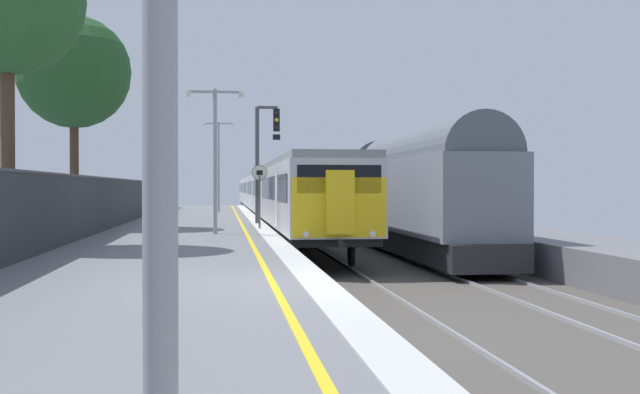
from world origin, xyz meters
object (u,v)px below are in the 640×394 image
freight_train_adjacent_track (355,188)px  platform_lamp_mid (215,147)px  signal_gantry (263,150)px  platform_lamp_far (219,159)px  commuter_train_at_platform (270,192)px  background_tree_left (10,4)px  background_tree_centre (76,75)px  speed_limit_sign (260,188)px

freight_train_adjacent_track → platform_lamp_mid: platform_lamp_mid is taller
freight_train_adjacent_track → signal_gantry: (-5.48, -7.83, 1.65)m
platform_lamp_mid → platform_lamp_far: bearing=90.0°
commuter_train_at_platform → signal_gantry: bearing=-94.5°
signal_gantry → background_tree_left: 14.65m
freight_train_adjacent_track → commuter_train_at_platform: bearing=110.2°
platform_lamp_mid → platform_lamp_far: size_ratio=0.85×
platform_lamp_mid → platform_lamp_far: 23.18m
platform_lamp_far → background_tree_centre: (-5.45, -18.45, 2.58)m
platform_lamp_mid → background_tree_centre: background_tree_centre is taller
platform_lamp_mid → background_tree_left: background_tree_left is taller
speed_limit_sign → platform_lamp_mid: size_ratio=0.50×
background_tree_left → background_tree_centre: background_tree_left is taller
platform_lamp_far → background_tree_left: 28.69m
commuter_train_at_platform → signal_gantry: 18.90m
speed_limit_sign → platform_lamp_far: size_ratio=0.42×
background_tree_left → commuter_train_at_platform: bearing=73.9°
platform_lamp_far → commuter_train_at_platform: bearing=39.7°
freight_train_adjacent_track → speed_limit_sign: size_ratio=17.65×
background_tree_left → background_tree_centre: (-0.03, 9.55, -0.53)m
speed_limit_sign → freight_train_adjacent_track: bearing=64.1°
commuter_train_at_platform → speed_limit_sign: 23.01m
platform_lamp_far → freight_train_adjacent_track: bearing=-46.8°
freight_train_adjacent_track → background_tree_left: 24.34m
commuter_train_at_platform → freight_train_adjacent_track: size_ratio=1.45×
signal_gantry → background_tree_centre: size_ratio=0.62×
commuter_train_at_platform → platform_lamp_mid: (-3.51, -26.09, 1.69)m
freight_train_adjacent_track → background_tree_centre: (-12.96, -10.46, 4.42)m
signal_gantry → speed_limit_sign: bearing=-95.0°
platform_lamp_far → background_tree_centre: 19.41m
freight_train_adjacent_track → background_tree_centre: bearing=-141.1°
platform_lamp_mid → background_tree_left: 8.08m
freight_train_adjacent_track → speed_limit_sign: freight_train_adjacent_track is taller
commuter_train_at_platform → freight_train_adjacent_track: bearing=-69.8°
commuter_train_at_platform → background_tree_left: (-8.93, -30.92, 5.25)m
speed_limit_sign → background_tree_left: size_ratio=0.28×
speed_limit_sign → background_tree_left: background_tree_left is taller
signal_gantry → platform_lamp_mid: signal_gantry is taller
background_tree_left → platform_lamp_mid: bearing=41.7°
signal_gantry → background_tree_left: size_ratio=0.59×
commuter_train_at_platform → background_tree_centre: 23.65m
platform_lamp_far → speed_limit_sign: bearing=-85.3°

